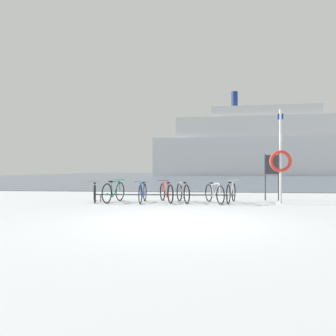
{
  "coord_description": "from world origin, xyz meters",
  "views": [
    {
      "loc": [
        0.57,
        -7.33,
        1.2
      ],
      "look_at": [
        -0.87,
        7.14,
        1.28
      ],
      "focal_mm": 34.3,
      "sensor_mm": 36.0,
      "label": 1
    }
  ],
  "objects_px": {
    "bicycle_5": "(214,193)",
    "bicycle_0": "(95,192)",
    "info_sign": "(272,169)",
    "ferry_ship": "(268,147)",
    "bicycle_2": "(143,193)",
    "bicycle_4": "(183,193)",
    "bicycle_6": "(231,193)",
    "bicycle_3": "(166,192)",
    "bicycle_1": "(114,192)",
    "rescue_post": "(280,159)"
  },
  "relations": [
    {
      "from": "bicycle_0",
      "to": "ferry_ship",
      "type": "height_order",
      "value": "ferry_ship"
    },
    {
      "from": "bicycle_2",
      "to": "bicycle_3",
      "type": "bearing_deg",
      "value": 17.26
    },
    {
      "from": "bicycle_0",
      "to": "bicycle_2",
      "type": "xyz_separation_m",
      "value": [
        1.84,
        -0.08,
        0.01
      ]
    },
    {
      "from": "bicycle_6",
      "to": "info_sign",
      "type": "relative_size",
      "value": 0.95
    },
    {
      "from": "bicycle_0",
      "to": "bicycle_5",
      "type": "height_order",
      "value": "same"
    },
    {
      "from": "bicycle_2",
      "to": "rescue_post",
      "type": "xyz_separation_m",
      "value": [
        4.94,
        0.15,
        1.22
      ]
    },
    {
      "from": "ferry_ship",
      "to": "bicycle_1",
      "type": "bearing_deg",
      "value": -106.69
    },
    {
      "from": "bicycle_0",
      "to": "bicycle_3",
      "type": "xyz_separation_m",
      "value": [
        2.68,
        0.18,
        0.01
      ]
    },
    {
      "from": "bicycle_3",
      "to": "rescue_post",
      "type": "height_order",
      "value": "rescue_post"
    },
    {
      "from": "bicycle_4",
      "to": "ferry_ship",
      "type": "distance_m",
      "value": 61.95
    },
    {
      "from": "bicycle_3",
      "to": "info_sign",
      "type": "bearing_deg",
      "value": 14.45
    },
    {
      "from": "bicycle_0",
      "to": "bicycle_4",
      "type": "xyz_separation_m",
      "value": [
        3.3,
        0.08,
        0.01
      ]
    },
    {
      "from": "bicycle_2",
      "to": "ferry_ship",
      "type": "height_order",
      "value": "ferry_ship"
    },
    {
      "from": "bicycle_5",
      "to": "bicycle_6",
      "type": "distance_m",
      "value": 0.65
    },
    {
      "from": "ferry_ship",
      "to": "rescue_post",
      "type": "bearing_deg",
      "value": -101.26
    },
    {
      "from": "bicycle_1",
      "to": "info_sign",
      "type": "relative_size",
      "value": 0.94
    },
    {
      "from": "bicycle_5",
      "to": "ferry_ship",
      "type": "height_order",
      "value": "ferry_ship"
    },
    {
      "from": "bicycle_0",
      "to": "ferry_ship",
      "type": "xyz_separation_m",
      "value": [
        18.67,
        59.8,
        5.83
      ]
    },
    {
      "from": "bicycle_3",
      "to": "rescue_post",
      "type": "xyz_separation_m",
      "value": [
        4.1,
        -0.11,
        1.22
      ]
    },
    {
      "from": "bicycle_0",
      "to": "bicycle_1",
      "type": "relative_size",
      "value": 0.91
    },
    {
      "from": "ferry_ship",
      "to": "bicycle_5",
      "type": "bearing_deg",
      "value": -103.38
    },
    {
      "from": "bicycle_3",
      "to": "bicycle_2",
      "type": "bearing_deg",
      "value": -162.74
    },
    {
      "from": "bicycle_3",
      "to": "rescue_post",
      "type": "bearing_deg",
      "value": -1.51
    },
    {
      "from": "bicycle_4",
      "to": "bicycle_3",
      "type": "bearing_deg",
      "value": 170.31
    },
    {
      "from": "bicycle_2",
      "to": "info_sign",
      "type": "xyz_separation_m",
      "value": [
        4.89,
        1.3,
        0.87
      ]
    },
    {
      "from": "bicycle_1",
      "to": "bicycle_3",
      "type": "distance_m",
      "value": 1.95
    },
    {
      "from": "rescue_post",
      "to": "ferry_ship",
      "type": "relative_size",
      "value": 0.07
    },
    {
      "from": "bicycle_1",
      "to": "bicycle_2",
      "type": "distance_m",
      "value": 1.1
    },
    {
      "from": "bicycle_0",
      "to": "bicycle_3",
      "type": "height_order",
      "value": "bicycle_3"
    },
    {
      "from": "bicycle_5",
      "to": "ferry_ship",
      "type": "distance_m",
      "value": 61.75
    },
    {
      "from": "bicycle_5",
      "to": "bicycle_1",
      "type": "bearing_deg",
      "value": -179.91
    },
    {
      "from": "bicycle_1",
      "to": "ferry_ship",
      "type": "distance_m",
      "value": 62.71
    },
    {
      "from": "bicycle_0",
      "to": "bicycle_4",
      "type": "relative_size",
      "value": 1.0
    },
    {
      "from": "bicycle_1",
      "to": "rescue_post",
      "type": "xyz_separation_m",
      "value": [
        6.04,
        0.08,
        1.2
      ]
    },
    {
      "from": "info_sign",
      "to": "ferry_ship",
      "type": "bearing_deg",
      "value": 78.48
    },
    {
      "from": "rescue_post",
      "to": "info_sign",
      "type": "bearing_deg",
      "value": 92.46
    },
    {
      "from": "bicycle_1",
      "to": "bicycle_5",
      "type": "xyz_separation_m",
      "value": [
        3.7,
        0.01,
        -0.03
      ]
    },
    {
      "from": "bicycle_3",
      "to": "bicycle_1",
      "type": "bearing_deg",
      "value": -174.35
    },
    {
      "from": "bicycle_2",
      "to": "bicycle_6",
      "type": "distance_m",
      "value": 3.23
    },
    {
      "from": "bicycle_4",
      "to": "bicycle_5",
      "type": "relative_size",
      "value": 0.97
    },
    {
      "from": "bicycle_5",
      "to": "bicycle_0",
      "type": "bearing_deg",
      "value": 179.95
    },
    {
      "from": "bicycle_4",
      "to": "info_sign",
      "type": "height_order",
      "value": "info_sign"
    },
    {
      "from": "bicycle_6",
      "to": "bicycle_4",
      "type": "bearing_deg",
      "value": -176.33
    },
    {
      "from": "bicycle_2",
      "to": "rescue_post",
      "type": "distance_m",
      "value": 5.09
    },
    {
      "from": "bicycle_3",
      "to": "bicycle_6",
      "type": "bearing_deg",
      "value": 0.16
    },
    {
      "from": "bicycle_1",
      "to": "bicycle_0",
      "type": "bearing_deg",
      "value": 179.27
    },
    {
      "from": "bicycle_2",
      "to": "bicycle_4",
      "type": "distance_m",
      "value": 1.47
    },
    {
      "from": "bicycle_4",
      "to": "bicycle_6",
      "type": "distance_m",
      "value": 1.76
    },
    {
      "from": "bicycle_0",
      "to": "bicycle_2",
      "type": "distance_m",
      "value": 1.84
    },
    {
      "from": "bicycle_4",
      "to": "bicycle_6",
      "type": "height_order",
      "value": "bicycle_6"
    }
  ]
}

